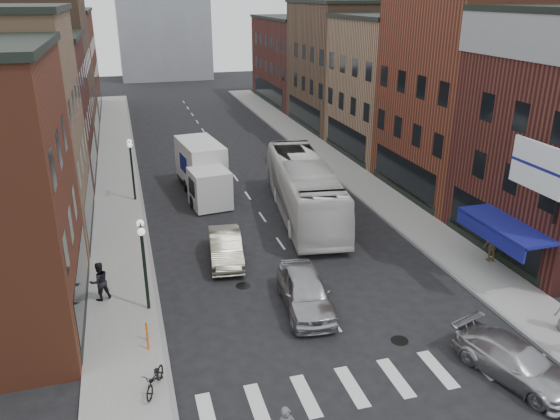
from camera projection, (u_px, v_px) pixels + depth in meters
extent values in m
plane|color=black|center=(343.00, 335.00, 21.99)|extent=(160.00, 160.00, 0.00)
cube|color=gray|center=(117.00, 183.00, 39.40)|extent=(3.00, 74.00, 0.15)
cube|color=gray|center=(337.00, 164.00, 43.81)|extent=(3.00, 74.00, 0.15)
cube|color=gray|center=(139.00, 182.00, 39.81)|extent=(0.20, 74.00, 0.16)
cube|color=gray|center=(319.00, 166.00, 43.44)|extent=(0.20, 74.00, 0.16)
cube|color=silver|center=(375.00, 382.00, 19.32)|extent=(12.00, 2.20, 0.01)
cube|color=black|center=(81.00, 281.00, 22.82)|extent=(0.08, 7.20, 2.20)
cube|color=black|center=(89.00, 203.00, 31.30)|extent=(0.08, 8.00, 2.20)
cube|color=#4B1D1A|center=(12.00, 115.00, 37.68)|extent=(10.00, 10.00, 10.00)
cube|color=black|center=(94.00, 157.00, 40.22)|extent=(0.08, 8.00, 2.20)
cube|color=brown|center=(29.00, 72.00, 46.94)|extent=(10.00, 12.00, 13.00)
cube|color=black|center=(97.00, 125.00, 50.04)|extent=(0.08, 9.60, 2.20)
cube|color=brown|center=(48.00, 65.00, 59.81)|extent=(10.00, 16.00, 11.00)
cube|color=black|center=(99.00, 99.00, 62.54)|extent=(0.08, 12.80, 2.20)
cube|color=black|center=(39.00, 11.00, 57.72)|extent=(10.30, 16.20, 0.30)
cube|color=black|center=(492.00, 228.00, 28.02)|extent=(0.08, 7.20, 2.20)
cube|color=brown|center=(478.00, 89.00, 35.80)|extent=(10.00, 10.00, 14.00)
cube|color=black|center=(403.00, 174.00, 36.50)|extent=(0.08, 8.00, 2.20)
cube|color=#8D6B4E|center=(403.00, 88.00, 45.28)|extent=(10.00, 10.00, 11.00)
cube|color=black|center=(346.00, 138.00, 45.42)|extent=(0.08, 8.00, 2.20)
cube|color=black|center=(409.00, 16.00, 43.19)|extent=(10.30, 10.20, 0.30)
cube|color=brown|center=(351.00, 66.00, 54.91)|extent=(10.00, 12.00, 12.00)
cube|color=black|center=(304.00, 113.00, 55.24)|extent=(0.08, 9.60, 2.20)
cube|color=black|center=(354.00, 1.00, 52.64)|extent=(10.30, 12.20, 0.30)
cube|color=#4B1D1A|center=(306.00, 61.00, 67.77)|extent=(10.00, 16.00, 10.00)
cube|color=black|center=(268.00, 91.00, 67.74)|extent=(0.08, 12.80, 2.20)
cube|color=black|center=(307.00, 17.00, 65.87)|extent=(10.30, 16.20, 0.30)
cube|color=navy|center=(505.00, 225.00, 25.59)|extent=(1.80, 5.00, 0.15)
cube|color=navy|center=(489.00, 234.00, 25.50)|extent=(0.10, 5.00, 0.70)
cylinder|color=black|center=(560.00, 191.00, 23.16)|extent=(0.12, 0.12, 3.00)
cylinder|color=black|center=(551.00, 165.00, 22.54)|extent=(1.40, 0.08, 0.08)
cube|color=silver|center=(537.00, 167.00, 22.36)|extent=(0.12, 3.00, 2.00)
cylinder|color=black|center=(145.00, 270.00, 22.91)|extent=(0.14, 0.14, 4.00)
cylinder|color=black|center=(141.00, 226.00, 22.17)|extent=(0.06, 0.90, 0.06)
sphere|color=white|center=(141.00, 232.00, 21.78)|extent=(0.32, 0.32, 0.32)
sphere|color=white|center=(140.00, 223.00, 22.59)|extent=(0.32, 0.32, 0.32)
cylinder|color=black|center=(133.00, 173.00, 35.40)|extent=(0.14, 0.14, 4.00)
cylinder|color=black|center=(129.00, 143.00, 34.66)|extent=(0.06, 0.90, 0.06)
sphere|color=white|center=(130.00, 145.00, 34.28)|extent=(0.32, 0.32, 0.32)
sphere|color=white|center=(129.00, 142.00, 35.08)|extent=(0.32, 0.32, 0.32)
cylinder|color=#D8590C|center=(148.00, 340.00, 20.71)|extent=(0.08, 0.08, 0.80)
cylinder|color=#D8590C|center=(147.00, 332.00, 21.25)|extent=(0.08, 0.08, 0.80)
cube|color=silver|center=(210.00, 188.00, 34.61)|extent=(2.61, 2.78, 2.41)
cube|color=black|center=(210.00, 185.00, 34.52)|extent=(2.50, 1.63, 1.06)
cube|color=silver|center=(201.00, 162.00, 37.62)|extent=(3.01, 5.28, 2.80)
cube|color=navy|center=(201.00, 162.00, 37.62)|extent=(2.67, 2.22, 1.16)
cube|color=black|center=(202.00, 184.00, 38.03)|extent=(2.88, 6.49, 0.34)
cylinder|color=black|center=(193.00, 202.00, 34.82)|extent=(0.27, 0.87, 0.87)
cylinder|color=black|center=(227.00, 198.00, 35.39)|extent=(0.27, 0.87, 0.87)
cylinder|color=black|center=(186.00, 186.00, 37.75)|extent=(0.27, 0.87, 0.87)
cylinder|color=black|center=(218.00, 183.00, 38.32)|extent=(0.27, 0.87, 0.87)
cylinder|color=black|center=(183.00, 177.00, 39.47)|extent=(0.27, 0.87, 0.87)
cylinder|color=black|center=(213.00, 175.00, 40.04)|extent=(0.27, 0.87, 0.87)
imported|color=silver|center=(304.00, 189.00, 33.23)|extent=(4.62, 12.84, 3.50)
imported|color=#AFAFB4|center=(305.00, 291.00, 23.55)|extent=(2.53, 5.13, 1.68)
imported|color=#A9A189|center=(226.00, 247.00, 27.85)|extent=(2.12, 4.70, 1.50)
imported|color=#AEAEB3|center=(515.00, 361.00, 19.32)|extent=(3.16, 4.98, 1.34)
imported|color=black|center=(155.00, 379.00, 18.57)|extent=(1.16, 1.74, 0.87)
imported|color=black|center=(99.00, 281.00, 23.96)|extent=(0.99, 0.81, 1.78)
imported|color=brown|center=(493.00, 246.00, 27.46)|extent=(1.02, 0.63, 1.64)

